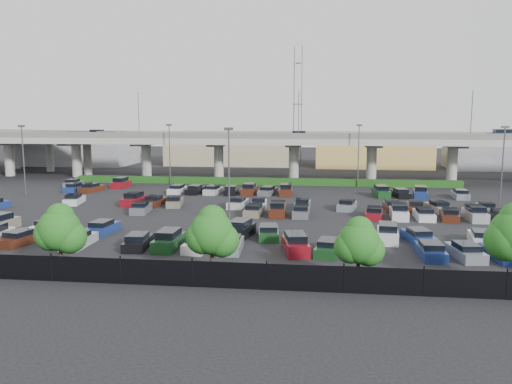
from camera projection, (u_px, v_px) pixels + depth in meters
ground at (241, 211)px, 61.13m from camera, size 280.00×280.00×0.00m
overpass at (266, 142)px, 91.55m from camera, size 150.00×13.00×15.80m
on_ramp at (34, 139)px, 108.61m from camera, size 50.93×30.13×8.80m
hedge at (263, 181)px, 85.60m from camera, size 66.00×1.60×1.10m
fence at (177, 273)px, 33.50m from camera, size 70.00×0.10×2.00m
tree_row at (193, 231)px, 34.48m from camera, size 65.07×3.66×5.94m
parked_cars at (249, 212)px, 57.18m from camera, size 63.15×41.61×1.67m
light_poles at (210, 158)px, 62.67m from camera, size 66.90×48.38×10.30m
distant_buildings at (330, 150)px, 119.82m from camera, size 138.00×24.00×9.00m
comm_tower at (298, 102)px, 131.06m from camera, size 2.40×2.40×30.00m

